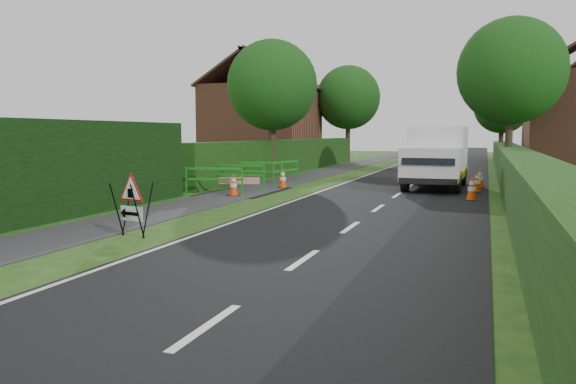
# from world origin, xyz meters

# --- Properties ---
(ground) EXTENTS (120.00, 120.00, 0.00)m
(ground) POSITION_xyz_m (0.00, 0.00, 0.00)
(ground) COLOR #204714
(ground) RESTS_ON ground
(road_surface) EXTENTS (6.00, 90.00, 0.02)m
(road_surface) POSITION_xyz_m (2.50, 35.00, 0.00)
(road_surface) COLOR black
(road_surface) RESTS_ON ground
(footpath) EXTENTS (2.00, 90.00, 0.02)m
(footpath) POSITION_xyz_m (-3.00, 35.00, 0.01)
(footpath) COLOR #2D2D30
(footpath) RESTS_ON ground
(hedge_west_far) EXTENTS (1.00, 24.00, 1.80)m
(hedge_west_far) POSITION_xyz_m (-5.00, 22.00, 0.00)
(hedge_west_far) COLOR #14380F
(hedge_west_far) RESTS_ON ground
(hedge_east) EXTENTS (1.20, 50.00, 1.50)m
(hedge_east) POSITION_xyz_m (6.50, 16.00, 0.00)
(hedge_east) COLOR #14380F
(hedge_east) RESTS_ON ground
(house_west) EXTENTS (7.50, 7.40, 7.88)m
(house_west) POSITION_xyz_m (-10.00, 30.00, 2.90)
(house_west) COLOR brown
(house_west) RESTS_ON ground
(house_east_b) EXTENTS (7.50, 7.40, 7.88)m
(house_east_b) POSITION_xyz_m (12.00, 42.00, 2.90)
(house_east_b) COLOR brown
(house_east_b) RESTS_ON ground
(tree_nw) EXTENTS (4.40, 4.40, 6.70)m
(tree_nw) POSITION_xyz_m (-4.60, 18.00, 4.48)
(tree_nw) COLOR #2D2116
(tree_nw) RESTS_ON ground
(tree_ne) EXTENTS (5.20, 5.20, 7.79)m
(tree_ne) POSITION_xyz_m (6.40, 22.00, 5.17)
(tree_ne) COLOR #2D2116
(tree_ne) RESTS_ON ground
(tree_fw) EXTENTS (4.80, 4.80, 7.24)m
(tree_fw) POSITION_xyz_m (-4.60, 34.00, 4.83)
(tree_fw) COLOR #2D2116
(tree_fw) RESTS_ON ground
(tree_fe) EXTENTS (4.20, 4.20, 6.33)m
(tree_fe) POSITION_xyz_m (6.40, 38.00, 4.22)
(tree_fe) COLOR #2D2116
(tree_fe) RESTS_ON ground
(triangle_sign) EXTENTS (0.92, 0.92, 1.13)m
(triangle_sign) POSITION_xyz_m (-1.53, 1.84, 0.79)
(triangle_sign) COLOR black
(triangle_sign) RESTS_ON ground
(works_van) EXTENTS (2.20, 5.35, 2.41)m
(works_van) POSITION_xyz_m (3.54, 14.85, 1.28)
(works_van) COLOR silver
(works_van) RESTS_ON ground
(traffic_cone_0) EXTENTS (0.38, 0.38, 0.79)m
(traffic_cone_0) POSITION_xyz_m (4.97, 10.95, 0.39)
(traffic_cone_0) COLOR black
(traffic_cone_0) RESTS_ON ground
(traffic_cone_1) EXTENTS (0.38, 0.38, 0.79)m
(traffic_cone_1) POSITION_xyz_m (5.08, 13.67, 0.39)
(traffic_cone_1) COLOR black
(traffic_cone_1) RESTS_ON ground
(traffic_cone_2) EXTENTS (0.38, 0.38, 0.79)m
(traffic_cone_2) POSITION_xyz_m (5.17, 15.40, 0.39)
(traffic_cone_2) COLOR black
(traffic_cone_2) RESTS_ON ground
(traffic_cone_3) EXTENTS (0.38, 0.38, 0.79)m
(traffic_cone_3) POSITION_xyz_m (-2.79, 9.57, 0.39)
(traffic_cone_3) COLOR black
(traffic_cone_3) RESTS_ON ground
(traffic_cone_4) EXTENTS (0.38, 0.38, 0.79)m
(traffic_cone_4) POSITION_xyz_m (-2.15, 12.76, 0.39)
(traffic_cone_4) COLOR black
(traffic_cone_4) RESTS_ON ground
(ped_barrier_0) EXTENTS (2.08, 0.85, 1.00)m
(ped_barrier_0) POSITION_xyz_m (-3.63, 9.76, 0.63)
(ped_barrier_0) COLOR #1A8718
(ped_barrier_0) RESTS_ON ground
(ped_barrier_1) EXTENTS (2.09, 0.59, 1.00)m
(ped_barrier_1) POSITION_xyz_m (-3.66, 11.94, 0.63)
(ped_barrier_1) COLOR #1A8718
(ped_barrier_1) RESTS_ON ground
(ped_barrier_2) EXTENTS (2.09, 0.80, 1.00)m
(ped_barrier_2) POSITION_xyz_m (-3.72, 14.06, 0.63)
(ped_barrier_2) COLOR #1A8718
(ped_barrier_2) RESTS_ON ground
(ped_barrier_3) EXTENTS (0.77, 2.09, 1.00)m
(ped_barrier_3) POSITION_xyz_m (-2.82, 14.99, 0.63)
(ped_barrier_3) COLOR #1A8718
(ped_barrier_3) RESTS_ON ground
(redwhite_plank) EXTENTS (1.46, 0.42, 0.25)m
(redwhite_plank) POSITION_xyz_m (-3.04, 10.60, 0.00)
(redwhite_plank) COLOR red
(redwhite_plank) RESTS_ON ground
(hatchback_car) EXTENTS (2.21, 3.57, 1.14)m
(hatchback_car) POSITION_xyz_m (2.67, 26.31, 0.57)
(hatchback_car) COLOR white
(hatchback_car) RESTS_ON ground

